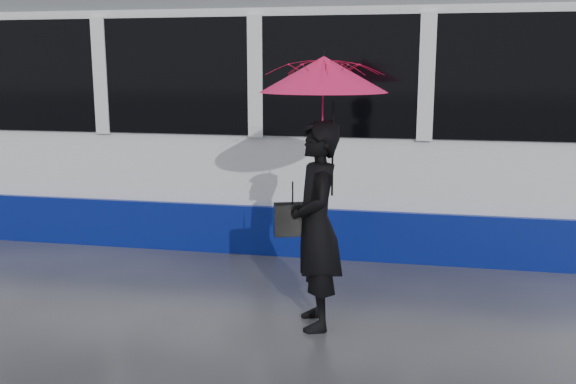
# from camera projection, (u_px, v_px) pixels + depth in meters

# --- Properties ---
(ground) EXTENTS (90.00, 90.00, 0.00)m
(ground) POSITION_uv_depth(u_px,v_px,m) (222.00, 287.00, 6.86)
(ground) COLOR #27272C
(ground) RESTS_ON ground
(rails) EXTENTS (34.00, 1.51, 0.02)m
(rails) POSITION_uv_depth(u_px,v_px,m) (273.00, 229.00, 9.26)
(rails) COLOR #3F3D38
(rails) RESTS_ON ground
(tram) EXTENTS (26.00, 2.56, 3.35)m
(tram) POSITION_uv_depth(u_px,v_px,m) (313.00, 117.00, 8.84)
(tram) COLOR white
(tram) RESTS_ON ground
(woman) EXTENTS (0.63, 0.78, 1.87)m
(woman) POSITION_uv_depth(u_px,v_px,m) (316.00, 226.00, 5.69)
(woman) COLOR black
(woman) RESTS_ON ground
(umbrella) EXTENTS (1.37, 1.37, 1.26)m
(umbrella) POSITION_uv_depth(u_px,v_px,m) (323.00, 100.00, 5.46)
(umbrella) COLOR #F4145C
(umbrella) RESTS_ON ground
(handbag) EXTENTS (0.36, 0.24, 0.47)m
(handbag) POSITION_uv_depth(u_px,v_px,m) (293.00, 219.00, 5.74)
(handbag) COLOR black
(handbag) RESTS_ON ground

